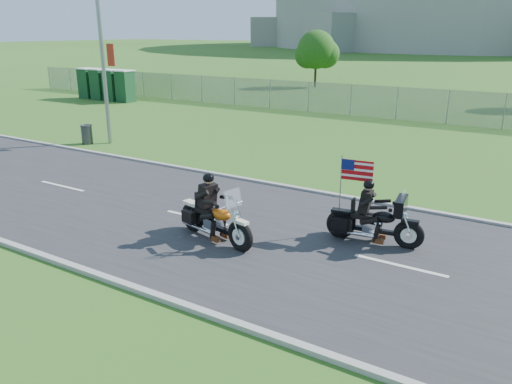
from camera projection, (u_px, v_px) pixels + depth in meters
The scene contains 14 objects.
ground at pixel (255, 233), 13.69m from camera, with size 420.00×420.00×0.00m, color #2C541A.
road at pixel (255, 232), 13.68m from camera, with size 120.00×8.00×0.04m, color #28282B.
curb_north at pixel (317, 192), 16.96m from camera, with size 120.00×0.18×0.12m, color #9E9B93.
curb_south at pixel (153, 295), 10.38m from camera, with size 120.00×0.18×0.12m, color #9E9B93.
fence at pixel (351, 100), 32.08m from camera, with size 60.00×0.03×2.00m, color gray.
streetlight at pixel (103, 22), 22.91m from camera, with size 0.90×2.46×10.00m.
porta_toilet_a at pixel (125, 87), 38.01m from camera, with size 1.10×1.10×2.30m, color #133D1E.
porta_toilet_b at pixel (112, 86), 38.70m from camera, with size 1.10×1.10×2.30m, color #133D1E.
porta_toilet_c at pixel (100, 85), 39.39m from camera, with size 1.10×1.10×2.30m, color #133D1E.
porta_toilet_d at pixel (88, 84), 40.09m from camera, with size 1.10×1.10×2.30m, color #133D1E.
tree_fence_mid at pixel (317, 52), 47.19m from camera, with size 3.96×3.69×5.30m.
motorcycle_lead at pixel (214, 220), 13.02m from camera, with size 2.69×1.07×1.83m.
motorcycle_follow at pixel (374, 223), 12.84m from camera, with size 2.54×0.92×2.12m.
trash_can at pixel (87, 135), 24.18m from camera, with size 0.52×0.52×0.90m, color #39393E.
Camera 1 is at (6.62, -10.79, 5.32)m, focal length 35.00 mm.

